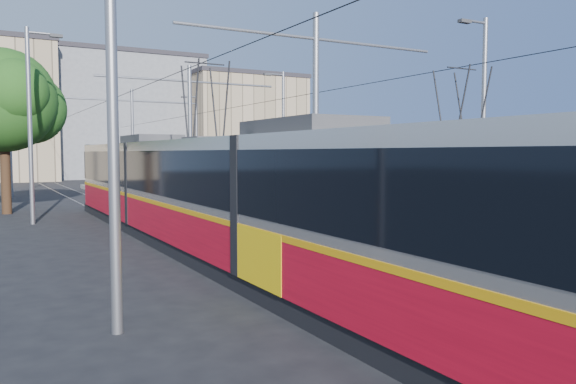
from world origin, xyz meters
TOP-DOWN VIEW (x-y plane):
  - ground at (0.00, 0.00)m, footprint 160.00×160.00m
  - platform at (0.00, 17.00)m, footprint 4.00×50.00m
  - tactile_strip_left at (-1.45, 17.00)m, footprint 0.70×50.00m
  - tactile_strip_right at (1.45, 17.00)m, footprint 0.70×50.00m
  - rails at (0.00, 17.00)m, footprint 8.71×70.00m
  - tram_left at (-3.60, 8.24)m, footprint 2.43×29.00m
  - tram_right at (3.60, 5.38)m, footprint 2.43×27.90m
  - catenary at (0.00, 14.15)m, footprint 9.20×70.00m
  - street_lamps at (-0.00, 21.00)m, footprint 15.18×38.22m
  - shelter at (0.43, 14.61)m, footprint 0.93×1.18m
  - tree at (-7.93, 23.11)m, footprint 5.43×5.02m
  - building_centre at (6.00, 64.00)m, footprint 18.36×14.28m
  - building_right at (20.00, 58.00)m, footprint 14.28×10.20m

SIDE VIEW (x-z plane):
  - ground at x=0.00m, z-range 0.00..0.00m
  - rails at x=0.00m, z-range 0.00..0.03m
  - platform at x=0.00m, z-range 0.00..0.30m
  - tactile_strip_left at x=-1.45m, z-range 0.30..0.31m
  - tactile_strip_right at x=1.45m, z-range 0.30..0.31m
  - shelter at x=0.43m, z-range 0.35..2.63m
  - tram_left at x=-3.60m, z-range -1.04..4.46m
  - tram_right at x=3.60m, z-range -0.89..4.61m
  - street_lamps at x=0.00m, z-range 0.18..8.18m
  - catenary at x=0.00m, z-range 1.02..8.02m
  - tree at x=-7.93m, z-range 1.39..9.28m
  - building_right at x=20.00m, z-range 0.01..12.69m
  - building_centre at x=6.00m, z-range 0.01..14.75m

